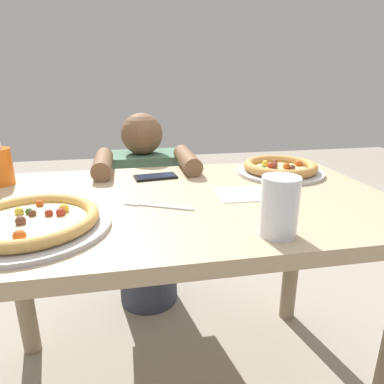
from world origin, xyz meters
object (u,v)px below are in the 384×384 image
(water_cup_clear, at_px, (279,206))
(cell_phone, at_px, (155,177))
(pizza_near, at_px, (31,222))
(pizza_far, at_px, (280,168))
(diner_seated, at_px, (146,222))
(fork, at_px, (155,206))

(water_cup_clear, relative_size, cell_phone, 0.88)
(pizza_near, xyz_separation_m, water_cup_clear, (0.56, -0.14, 0.05))
(pizza_far, distance_m, water_cup_clear, 0.55)
(cell_phone, bearing_deg, pizza_near, -130.00)
(cell_phone, relative_size, diner_seated, 0.17)
(water_cup_clear, bearing_deg, diner_seated, 106.65)
(pizza_far, height_order, water_cup_clear, water_cup_clear)
(pizza_near, height_order, fork, pizza_near)
(water_cup_clear, bearing_deg, pizza_far, 64.94)
(water_cup_clear, bearing_deg, cell_phone, 113.76)
(pizza_near, xyz_separation_m, fork, (0.30, 0.10, -0.02))
(pizza_near, distance_m, fork, 0.32)
(pizza_near, xyz_separation_m, pizza_far, (0.80, 0.36, 0.00))
(pizza_far, relative_size, cell_phone, 2.03)
(pizza_far, bearing_deg, water_cup_clear, -115.06)
(pizza_near, bearing_deg, diner_seated, 67.39)
(fork, relative_size, cell_phone, 1.20)
(pizza_far, xyz_separation_m, cell_phone, (-0.47, 0.03, -0.02))
(pizza_far, xyz_separation_m, water_cup_clear, (-0.23, -0.50, 0.05))
(cell_phone, xyz_separation_m, diner_seated, (-0.03, 0.34, -0.32))
(pizza_far, bearing_deg, fork, -152.12)
(diner_seated, bearing_deg, pizza_far, -36.85)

